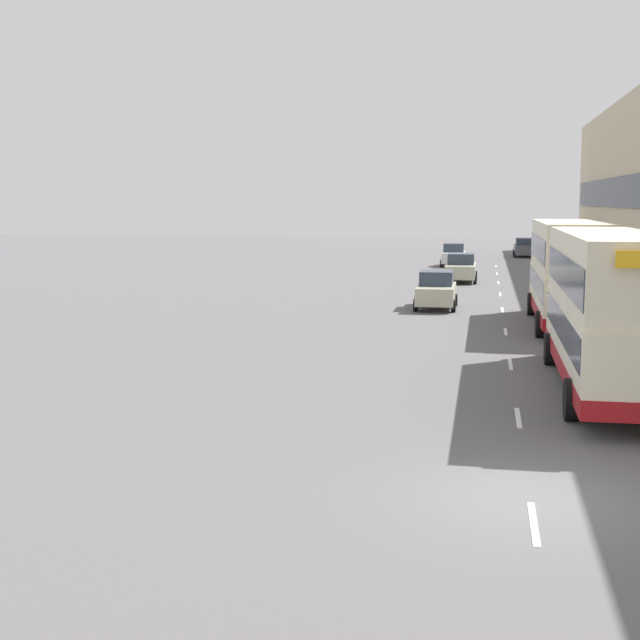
# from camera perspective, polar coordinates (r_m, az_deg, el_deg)

# --- Properties ---
(ground_plane) EXTENTS (220.00, 220.00, 0.00)m
(ground_plane) POSITION_cam_1_polar(r_m,az_deg,el_deg) (16.20, 13.30, -11.09)
(ground_plane) COLOR #5B595B
(pavement) EXTENTS (5.00, 93.00, 0.14)m
(pavement) POSITION_cam_1_polar(r_m,az_deg,el_deg) (54.57, 18.23, 1.94)
(pavement) COLOR #A39E93
(pavement) RESTS_ON ground_plane
(lane_mark_0) EXTENTS (0.12, 2.00, 0.01)m
(lane_mark_0) POSITION_cam_1_polar(r_m,az_deg,el_deg) (15.05, 13.52, -12.55)
(lane_mark_0) COLOR silver
(lane_mark_0) RESTS_ON ground_plane
(lane_mark_1) EXTENTS (0.12, 2.00, 0.01)m
(lane_mark_1) POSITION_cam_1_polar(r_m,az_deg,el_deg) (21.88, 12.57, -6.12)
(lane_mark_1) COLOR silver
(lane_mark_1) RESTS_ON ground_plane
(lane_mark_2) EXTENTS (0.12, 2.00, 0.01)m
(lane_mark_2) POSITION_cam_1_polar(r_m,az_deg,el_deg) (28.87, 12.08, -2.77)
(lane_mark_2) COLOR silver
(lane_mark_2) RESTS_ON ground_plane
(lane_mark_3) EXTENTS (0.12, 2.00, 0.01)m
(lane_mark_3) POSITION_cam_1_polar(r_m,az_deg,el_deg) (35.91, 11.79, -0.73)
(lane_mark_3) COLOR silver
(lane_mark_3) RESTS_ON ground_plane
(lane_mark_4) EXTENTS (0.12, 2.00, 0.01)m
(lane_mark_4) POSITION_cam_1_polar(r_m,az_deg,el_deg) (42.99, 11.59, 0.64)
(lane_mark_4) COLOR silver
(lane_mark_4) RESTS_ON ground_plane
(lane_mark_5) EXTENTS (0.12, 2.00, 0.01)m
(lane_mark_5) POSITION_cam_1_polar(r_m,az_deg,el_deg) (50.09, 11.45, 1.62)
(lane_mark_5) COLOR silver
(lane_mark_5) RESTS_ON ground_plane
(lane_mark_6) EXTENTS (0.12, 2.00, 0.01)m
(lane_mark_6) POSITION_cam_1_polar(r_m,az_deg,el_deg) (57.20, 11.35, 2.36)
(lane_mark_6) COLOR silver
(lane_mark_6) RESTS_ON ground_plane
(lane_mark_7) EXTENTS (0.12, 2.00, 0.01)m
(lane_mark_7) POSITION_cam_1_polar(r_m,az_deg,el_deg) (64.31, 11.26, 2.93)
(lane_mark_7) COLOR silver
(lane_mark_7) RESTS_ON ground_plane
(lane_mark_8) EXTENTS (0.12, 2.00, 0.01)m
(lane_mark_8) POSITION_cam_1_polar(r_m,az_deg,el_deg) (71.43, 11.20, 3.39)
(lane_mark_8) COLOR silver
(lane_mark_8) RESTS_ON ground_plane
(double_decker_bus_near) EXTENTS (2.85, 11.29, 4.30)m
(double_decker_bus_near) POSITION_cam_1_polar(r_m,az_deg,el_deg) (25.14, 18.09, 0.74)
(double_decker_bus_near) COLOR beige
(double_decker_bus_near) RESTS_ON ground_plane
(double_decker_bus_ahead) EXTENTS (2.85, 10.35, 4.30)m
(double_decker_bus_ahead) POSITION_cam_1_polar(r_m,az_deg,el_deg) (37.83, 15.61, 3.04)
(double_decker_bus_ahead) COLOR beige
(double_decker_bus_ahead) RESTS_ON ground_plane
(car_0) EXTENTS (2.05, 4.59, 1.80)m
(car_0) POSITION_cam_1_polar(r_m,az_deg,el_deg) (57.46, 9.00, 3.32)
(car_0) COLOR #B7B799
(car_0) RESTS_ON ground_plane
(car_1) EXTENTS (1.95, 4.10, 1.80)m
(car_1) POSITION_cam_1_polar(r_m,az_deg,el_deg) (43.02, 7.45, 1.91)
(car_1) COLOR #B7B799
(car_1) RESTS_ON ground_plane
(car_2) EXTENTS (1.95, 4.51, 1.74)m
(car_2) POSITION_cam_1_polar(r_m,az_deg,el_deg) (84.11, 12.94, 4.55)
(car_2) COLOR #4C5156
(car_2) RESTS_ON ground_plane
(car_3) EXTENTS (1.97, 4.03, 1.80)m
(car_3) POSITION_cam_1_polar(r_m,az_deg,el_deg) (70.97, 8.55, 4.13)
(car_3) COLOR silver
(car_3) RESTS_ON ground_plane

